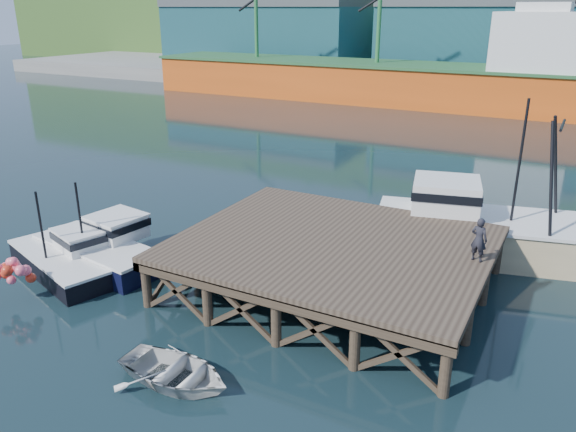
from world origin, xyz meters
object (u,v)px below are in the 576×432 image
Objects in this scene: trawler at (493,225)px; dinghy at (175,372)px; dockworker at (479,240)px; boat_black at (67,257)px; boat_navy at (103,247)px.

dinghy is at bearing -128.63° from trawler.
dockworker is at bearing -38.82° from dinghy.
boat_black is at bearing 30.74° from dockworker.
trawler is at bearing 39.64° from boat_navy.
boat_navy is at bearing -162.28° from trawler.
trawler reaches higher than boat_black.
boat_navy is at bearing 57.69° from dinghy.
trawler reaches higher than boat_navy.
dinghy is at bearing -23.95° from boat_navy.
dockworker is at bearing -100.60° from trawler.
boat_navy is 1.79× the size of dinghy.
boat_navy is 4.05× the size of dockworker.
boat_navy is 9.92m from dinghy.
dockworker reaches higher than dinghy.
dockworker is (7.13, 8.77, 2.57)m from dinghy.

